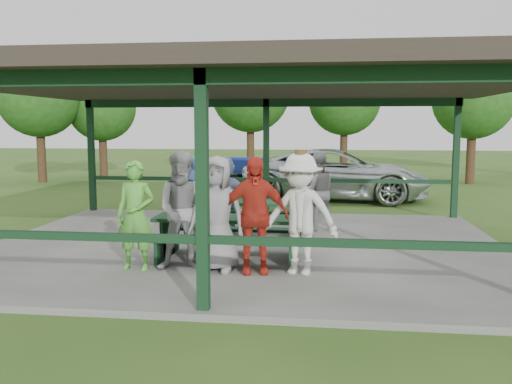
# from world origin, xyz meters

# --- Properties ---
(ground) EXTENTS (90.00, 90.00, 0.00)m
(ground) POSITION_xyz_m (0.00, 0.00, 0.00)
(ground) COLOR #31561A
(ground) RESTS_ON ground
(concrete_slab) EXTENTS (10.00, 8.00, 0.10)m
(concrete_slab) POSITION_xyz_m (0.00, 0.00, 0.05)
(concrete_slab) COLOR #60605C
(concrete_slab) RESTS_ON ground
(pavilion_structure) EXTENTS (10.60, 8.60, 3.24)m
(pavilion_structure) POSITION_xyz_m (0.00, 0.00, 3.17)
(pavilion_structure) COLOR black
(pavilion_structure) RESTS_ON concrete_slab
(picnic_table_near) EXTENTS (2.58, 1.39, 0.75)m
(picnic_table_near) POSITION_xyz_m (-0.12, -1.20, 0.57)
(picnic_table_near) COLOR black
(picnic_table_near) RESTS_ON concrete_slab
(picnic_table_far) EXTENTS (2.37, 1.39, 0.75)m
(picnic_table_far) POSITION_xyz_m (-0.00, 0.80, 0.57)
(picnic_table_far) COLOR black
(picnic_table_far) RESTS_ON concrete_slab
(table_setting) EXTENTS (2.34, 0.45, 0.10)m
(table_setting) POSITION_xyz_m (-0.21, -1.19, 0.88)
(table_setting) COLOR white
(table_setting) RESTS_ON picnic_table_near
(contestant_green) EXTENTS (0.67, 0.46, 1.77)m
(contestant_green) POSITION_xyz_m (-1.50, -2.03, 0.98)
(contestant_green) COLOR #4FA435
(contestant_green) RESTS_ON concrete_slab
(contestant_grey_left) EXTENTS (1.06, 0.90, 1.92)m
(contestant_grey_left) POSITION_xyz_m (-0.71, -1.96, 1.06)
(contestant_grey_left) COLOR gray
(contestant_grey_left) RESTS_ON concrete_slab
(contestant_grey_mid) EXTENTS (0.95, 0.67, 1.85)m
(contestant_grey_mid) POSITION_xyz_m (-0.18, -1.98, 1.02)
(contestant_grey_mid) COLOR gray
(contestant_grey_mid) RESTS_ON concrete_slab
(contestant_red) EXTENTS (1.14, 0.63, 1.85)m
(contestant_red) POSITION_xyz_m (0.41, -2.00, 1.02)
(contestant_red) COLOR red
(contestant_red) RESTS_ON concrete_slab
(contestant_white_fedora) EXTENTS (1.36, 0.98, 1.95)m
(contestant_white_fedora) POSITION_xyz_m (1.14, -1.97, 1.05)
(contestant_white_fedora) COLOR silver
(contestant_white_fedora) RESTS_ON concrete_slab
(spectator_lblue) EXTENTS (1.54, 0.54, 1.64)m
(spectator_lblue) POSITION_xyz_m (-0.70, 1.58, 0.92)
(spectator_lblue) COLOR #86A4CF
(spectator_lblue) RESTS_ON concrete_slab
(spectator_blue) EXTENTS (0.63, 0.46, 1.60)m
(spectator_blue) POSITION_xyz_m (-1.58, 2.20, 0.90)
(spectator_blue) COLOR #4664B8
(spectator_blue) RESTS_ON concrete_slab
(spectator_grey) EXTENTS (0.97, 0.84, 1.72)m
(spectator_grey) POSITION_xyz_m (1.36, 1.67, 0.96)
(spectator_grey) COLOR gray
(spectator_grey) RESTS_ON concrete_slab
(pickup_truck) EXTENTS (6.20, 3.27, 1.66)m
(pickup_truck) POSITION_xyz_m (1.93, 7.51, 0.83)
(pickup_truck) COLOR silver
(pickup_truck) RESTS_ON ground
(farm_trailer) EXTENTS (3.82, 2.15, 1.32)m
(farm_trailer) POSITION_xyz_m (-0.73, 8.99, 0.66)
(farm_trailer) COLOR navy
(farm_trailer) RESTS_ON ground
(tree_far_left) EXTENTS (3.06, 3.06, 4.78)m
(tree_far_left) POSITION_xyz_m (-8.48, 13.36, 3.23)
(tree_far_left) COLOR #331F14
(tree_far_left) RESTS_ON ground
(tree_left) EXTENTS (3.72, 3.72, 5.81)m
(tree_left) POSITION_xyz_m (-1.97, 15.44, 3.93)
(tree_left) COLOR #331F14
(tree_left) RESTS_ON ground
(tree_mid) EXTENTS (3.46, 3.46, 5.40)m
(tree_mid) POSITION_xyz_m (2.47, 16.31, 3.65)
(tree_mid) COLOR #331F14
(tree_mid) RESTS_ON ground
(tree_right) EXTENTS (3.31, 3.31, 5.17)m
(tree_right) POSITION_xyz_m (7.58, 13.10, 3.50)
(tree_right) COLOR #331F14
(tree_right) RESTS_ON ground
(tree_edge_left) EXTENTS (3.42, 3.42, 5.35)m
(tree_edge_left) POSITION_xyz_m (-10.47, 11.52, 3.62)
(tree_edge_left) COLOR #331F14
(tree_edge_left) RESTS_ON ground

